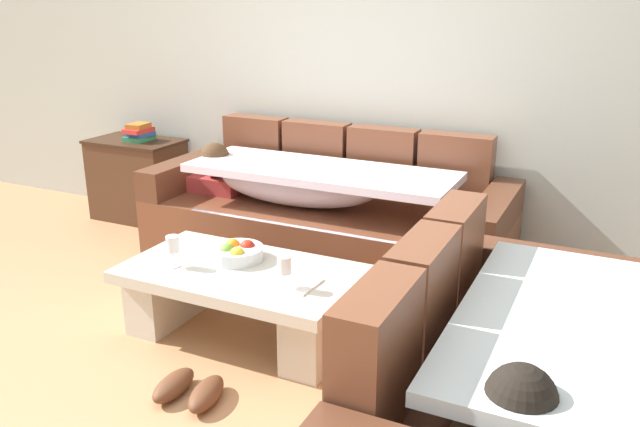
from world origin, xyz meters
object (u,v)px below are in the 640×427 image
at_px(side_cabinet, 138,179).
at_px(wine_glass_near_left, 173,245).
at_px(wine_glass_near_right, 284,266).
at_px(fruit_bowl, 237,252).
at_px(coffee_table, 242,294).
at_px(pair_of_shoes, 190,389).
at_px(couch_near_window, 515,400).
at_px(open_magazine, 289,282).
at_px(book_stack_on_cabinet, 139,133).
at_px(couch_along_wall, 322,217).

bearing_deg(side_cabinet, wine_glass_near_left, -43.98).
xyz_separation_m(wine_glass_near_left, wine_glass_near_right, (0.64, 0.01, 0.00)).
bearing_deg(side_cabinet, fruit_bowl, -35.03).
relative_size(coffee_table, pair_of_shoes, 3.72).
xyz_separation_m(couch_near_window, wine_glass_near_right, (-1.13, 0.37, 0.16)).
distance_m(couch_near_window, fruit_bowl, 1.64).
relative_size(fruit_bowl, open_magazine, 1.00).
bearing_deg(coffee_table, side_cabinet, 144.22).
height_order(couch_near_window, book_stack_on_cabinet, couch_near_window).
height_order(fruit_bowl, pair_of_shoes, fruit_bowl).
relative_size(wine_glass_near_right, book_stack_on_cabinet, 0.74).
distance_m(couch_near_window, wine_glass_near_right, 1.20).
bearing_deg(wine_glass_near_right, open_magazine, 102.34).
xyz_separation_m(couch_near_window, fruit_bowl, (-1.53, 0.57, 0.09)).
distance_m(coffee_table, wine_glass_near_right, 0.43).
bearing_deg(side_cabinet, pair_of_shoes, -44.97).
bearing_deg(coffee_table, wine_glass_near_left, -158.88).
bearing_deg(open_magazine, fruit_bowl, 163.42).
height_order(coffee_table, side_cabinet, side_cabinet).
bearing_deg(couch_near_window, book_stack_on_cabinet, 60.96).
distance_m(wine_glass_near_right, book_stack_on_cabinet, 2.48).
height_order(couch_along_wall, pair_of_shoes, couch_along_wall).
xyz_separation_m(couch_near_window, pair_of_shoes, (-1.36, -0.10, -0.29)).
bearing_deg(wine_glass_near_left, wine_glass_near_right, 0.82).
bearing_deg(wine_glass_near_right, couch_along_wall, 107.44).
bearing_deg(couch_near_window, coffee_table, 71.55).
distance_m(couch_near_window, coffee_table, 1.53).
distance_m(couch_along_wall, fruit_bowl, 0.97).
height_order(couch_along_wall, wine_glass_near_left, couch_along_wall).
bearing_deg(coffee_table, couch_along_wall, 92.62).
bearing_deg(wine_glass_near_right, book_stack_on_cabinet, 145.70).
distance_m(fruit_bowl, book_stack_on_cabinet, 2.05).
bearing_deg(book_stack_on_cabinet, side_cabinet, 176.75).
distance_m(fruit_bowl, side_cabinet, 2.08).
bearing_deg(couch_along_wall, wine_glass_near_right, -72.56).
distance_m(couch_near_window, wine_glass_near_left, 1.82).
relative_size(wine_glass_near_left, side_cabinet, 0.23).
distance_m(couch_along_wall, pair_of_shoes, 1.67).
bearing_deg(book_stack_on_cabinet, fruit_bowl, -35.85).
bearing_deg(couch_along_wall, pair_of_shoes, -85.10).
bearing_deg(wine_glass_near_left, book_stack_on_cabinet, 134.98).
relative_size(couch_near_window, open_magazine, 6.15).
distance_m(coffee_table, fruit_bowl, 0.22).
height_order(coffee_table, open_magazine, open_magazine).
xyz_separation_m(couch_along_wall, fruit_bowl, (-0.03, -0.96, 0.09)).
height_order(couch_along_wall, couch_near_window, same).
relative_size(open_magazine, side_cabinet, 0.39).
relative_size(fruit_bowl, wine_glass_near_left, 1.69).
distance_m(wine_glass_near_left, book_stack_on_cabinet, 1.99).
bearing_deg(side_cabinet, couch_near_window, -28.67).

